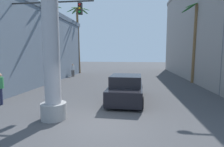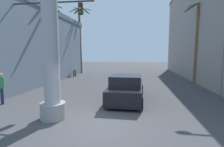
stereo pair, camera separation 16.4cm
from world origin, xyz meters
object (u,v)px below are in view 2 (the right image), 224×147
Objects in this scene: traffic_light_mast at (35,30)px; pedestrian_far_left at (75,69)px; palm_tree_mid_right at (197,34)px; palm_tree_far_left at (80,30)px; palm_tree_mid_left at (46,33)px; pedestrian_curb_left at (1,86)px; street_lamp at (219,33)px; car_lead at (126,89)px.

traffic_light_mast is 3.88× the size of pedestrian_far_left.
pedestrian_far_left is at bearing 166.61° from palm_tree_mid_right.
palm_tree_far_left is 9.20m from palm_tree_mid_left.
palm_tree_far_left is 5.37× the size of pedestrian_curb_left.
palm_tree_far_left is at bearing 137.44° from street_lamp.
traffic_light_mast reaches higher than pedestrian_curb_left.
palm_tree_far_left reaches higher than pedestrian_curb_left.
palm_tree_mid_left is 4.76× the size of pedestrian_far_left.
pedestrian_curb_left is at bearing -145.28° from palm_tree_mid_right.
pedestrian_curb_left is (0.99, -6.89, -3.71)m from palm_tree_mid_left.
street_lamp is 1.40× the size of car_lead.
traffic_light_mast is 0.81× the size of palm_tree_mid_right.
pedestrian_curb_left is (0.63, -15.96, -5.19)m from palm_tree_far_left.
traffic_light_mast is at bearing 70.06° from pedestrian_curb_left.
pedestrian_far_left is (-0.24, 12.17, -0.11)m from pedestrian_curb_left.
traffic_light_mast is at bearing -150.91° from palm_tree_mid_right.
street_lamp is 18.15m from palm_tree_far_left.
car_lead is at bearing 14.94° from pedestrian_curb_left.
palm_tree_far_left is (-13.28, 12.19, 2.05)m from street_lamp.
street_lamp is 7.04m from car_lead.
street_lamp is 3.89× the size of pedestrian_curb_left.
street_lamp is 1.11× the size of traffic_light_mast.
traffic_light_mast is 13.93m from palm_tree_far_left.
palm_tree_mid_right is at bearing 34.72° from pedestrian_curb_left.
car_lead is 3.08× the size of pedestrian_far_left.
pedestrian_far_left is at bearing -84.04° from palm_tree_far_left.
street_lamp is 14.01m from palm_tree_mid_left.
street_lamp is 5.29m from palm_tree_mid_right.
palm_tree_far_left is at bearing 153.03° from palm_tree_mid_right.
pedestrian_curb_left is 1.11× the size of pedestrian_far_left.
street_lamp is at bearing -93.95° from palm_tree_mid_right.
palm_tree_mid_right is 1.01× the size of palm_tree_mid_left.
palm_tree_far_left is (-1.44, 13.73, 1.85)m from traffic_light_mast.
street_lamp is at bearing 18.45° from car_lead.
pedestrian_far_left is (-1.04, 9.94, -3.44)m from traffic_light_mast.
palm_tree_mid_left reaches higher than street_lamp.
palm_tree_mid_left is (-0.36, -9.07, -1.48)m from palm_tree_far_left.
traffic_light_mast is 4.09m from pedestrian_curb_left.
pedestrian_far_left is (0.76, 5.28, -3.82)m from palm_tree_mid_left.
traffic_light_mast is 0.82× the size of palm_tree_mid_left.
palm_tree_far_left is at bearing 95.98° from traffic_light_mast.
palm_tree_mid_left is 4.30× the size of pedestrian_curb_left.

